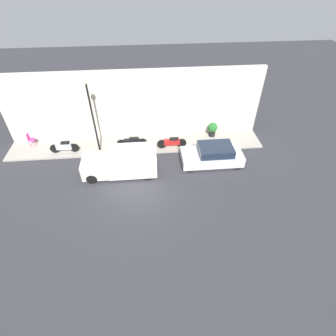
% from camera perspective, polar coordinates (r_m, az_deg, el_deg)
% --- Properties ---
extents(ground_plane, '(60.00, 60.00, 0.00)m').
position_cam_1_polar(ground_plane, '(15.88, -6.72, -5.00)').
color(ground_plane, '#2D2D33').
extents(sidewalk, '(2.25, 18.16, 0.12)m').
position_cam_1_polar(sidewalk, '(19.45, -6.75, 5.06)').
color(sidewalk, gray).
rests_on(sidewalk, ground_plane).
extents(building_facade, '(0.30, 18.16, 5.10)m').
position_cam_1_polar(building_facade, '(19.25, -7.34, 13.32)').
color(building_facade, beige).
rests_on(building_facade, ground_plane).
extents(parked_car, '(1.83, 4.01, 1.35)m').
position_cam_1_polar(parked_car, '(17.61, 9.68, 2.81)').
color(parked_car, silver).
rests_on(parked_car, ground_plane).
extents(delivery_van, '(1.85, 4.60, 1.68)m').
position_cam_1_polar(delivery_van, '(16.69, -10.15, 1.25)').
color(delivery_van, silver).
rests_on(delivery_van, ground_plane).
extents(motorcycle_black, '(0.30, 2.15, 0.74)m').
position_cam_1_polar(motorcycle_black, '(18.96, -7.82, 5.70)').
color(motorcycle_black, black).
rests_on(motorcycle_black, sidewalk).
extents(motorcycle_red, '(0.30, 2.09, 0.80)m').
position_cam_1_polar(motorcycle_red, '(18.68, 0.87, 5.62)').
color(motorcycle_red, '#B21E1E').
rests_on(motorcycle_red, sidewalk).
extents(scooter_silver, '(0.30, 1.97, 0.84)m').
position_cam_1_polar(scooter_silver, '(19.61, -21.65, 4.35)').
color(scooter_silver, '#B7B7BF').
rests_on(scooter_silver, sidewalk).
extents(streetlamp, '(0.34, 0.34, 5.27)m').
position_cam_1_polar(streetlamp, '(17.37, -16.43, 12.41)').
color(streetlamp, black).
rests_on(streetlamp, sidewalk).
extents(potted_plant, '(0.71, 0.71, 1.08)m').
position_cam_1_polar(potted_plant, '(20.13, 9.67, 8.42)').
color(potted_plant, black).
rests_on(potted_plant, sidewalk).
extents(cafe_chair, '(0.40, 0.40, 0.98)m').
position_cam_1_polar(cafe_chair, '(21.27, -27.79, 5.67)').
color(cafe_chair, '#D8338C').
rests_on(cafe_chair, sidewalk).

